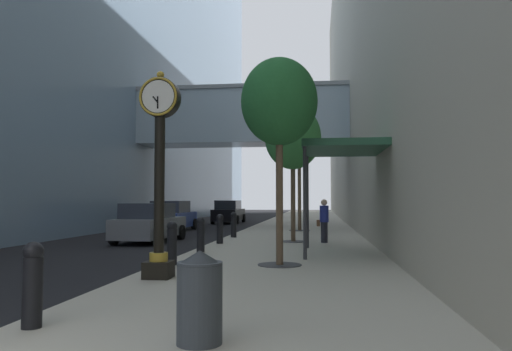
% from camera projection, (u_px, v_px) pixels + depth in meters
% --- Properties ---
extents(ground_plane, '(110.00, 110.00, 0.00)m').
position_uv_depth(ground_plane, '(253.00, 228.00, 30.29)').
color(ground_plane, black).
rests_on(ground_plane, ground).
extents(sidewalk_right, '(6.00, 80.00, 0.14)m').
position_uv_depth(sidewalk_right, '(302.00, 225.00, 32.89)').
color(sidewalk_right, '#ADA593').
rests_on(sidewalk_right, ground).
extents(building_block_right, '(9.00, 80.00, 26.96)m').
position_uv_depth(building_block_right, '(414.00, 25.00, 32.62)').
color(building_block_right, '#A89E89').
rests_on(building_block_right, ground).
extents(street_clock, '(0.84, 0.55, 4.36)m').
position_uv_depth(street_clock, '(159.00, 164.00, 10.23)').
color(street_clock, black).
rests_on(street_clock, sidewalk_right).
extents(bollard_nearest, '(0.26, 0.26, 1.09)m').
position_uv_depth(bollard_nearest, '(33.00, 282.00, 6.22)').
color(bollard_nearest, black).
rests_on(bollard_nearest, sidewalk_right).
extents(bollard_third, '(0.26, 0.26, 1.09)m').
position_uv_depth(bollard_third, '(172.00, 242.00, 12.18)').
color(bollard_third, black).
rests_on(bollard_third, sidewalk_right).
extents(bollard_fourth, '(0.26, 0.26, 1.09)m').
position_uv_depth(bollard_fourth, '(201.00, 234.00, 15.16)').
color(bollard_fourth, black).
rests_on(bollard_fourth, sidewalk_right).
extents(bollard_fifth, '(0.26, 0.26, 1.09)m').
position_uv_depth(bollard_fifth, '(220.00, 228.00, 18.14)').
color(bollard_fifth, black).
rests_on(bollard_fifth, sidewalk_right).
extents(bollard_sixth, '(0.26, 0.26, 1.09)m').
position_uv_depth(bollard_sixth, '(234.00, 224.00, 21.12)').
color(bollard_sixth, black).
rests_on(bollard_sixth, sidewalk_right).
extents(street_tree_near, '(1.94, 1.94, 5.23)m').
position_uv_depth(street_tree_near, '(279.00, 103.00, 12.31)').
color(street_tree_near, '#333335').
rests_on(street_tree_near, sidewalk_right).
extents(street_tree_mid_near, '(2.21, 2.21, 5.36)m').
position_uv_depth(street_tree_mid_near, '(293.00, 138.00, 19.09)').
color(street_tree_mid_near, '#333335').
rests_on(street_tree_mid_near, sidewalk_right).
extents(street_tree_mid_far, '(2.00, 2.00, 5.77)m').
position_uv_depth(street_tree_mid_far, '(299.00, 144.00, 25.90)').
color(street_tree_mid_far, '#333335').
rests_on(street_tree_mid_far, sidewalk_right).
extents(trash_bin, '(0.53, 0.53, 1.05)m').
position_uv_depth(trash_bin, '(200.00, 296.00, 5.53)').
color(trash_bin, '#383D42').
rests_on(trash_bin, sidewalk_right).
extents(pedestrian_walking, '(0.48, 0.38, 1.65)m').
position_uv_depth(pedestrian_walking, '(324.00, 220.00, 18.53)').
color(pedestrian_walking, '#23232D').
rests_on(pedestrian_walking, sidewalk_right).
extents(storefront_awning, '(2.40, 3.60, 3.30)m').
position_uv_depth(storefront_awning, '(341.00, 150.00, 14.87)').
color(storefront_awning, '#235138').
rests_on(storefront_awning, sidewalk_right).
extents(car_grey_near, '(2.13, 4.40, 1.62)m').
position_uv_depth(car_grey_near, '(149.00, 223.00, 20.31)').
color(car_grey_near, slate).
rests_on(car_grey_near, ground).
extents(car_black_mid, '(2.04, 4.57, 1.72)m').
position_uv_depth(car_black_mid, '(229.00, 212.00, 36.72)').
color(car_black_mid, black).
rests_on(car_black_mid, ground).
extents(car_blue_far, '(2.11, 4.20, 1.71)m').
position_uv_depth(car_blue_far, '(171.00, 216.00, 27.67)').
color(car_blue_far, navy).
rests_on(car_blue_far, ground).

